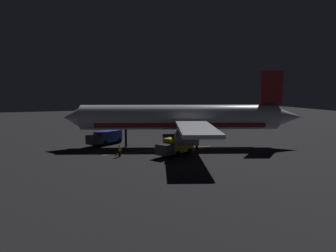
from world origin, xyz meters
The scene contains 9 objects.
ground_plane centered at (0.00, 0.00, -0.10)m, with size 180.00×180.00×0.20m, color #272729.
apron_guide_stripe centered at (-1.98, 4.00, 0.00)m, with size 0.24×18.10×0.01m, color gold.
airliner centered at (-0.18, -0.59, 4.69)m, with size 35.36×38.38×12.39m.
baggage_truck centered at (5.87, 11.24, 1.23)m, with size 5.46×6.49×2.33m.
catering_truck centered at (-6.34, 3.08, 1.29)m, with size 4.79×6.09×2.54m.
ground_crew_worker centered at (-4.74, 10.84, 0.89)m, with size 0.40×0.40×1.74m.
traffic_cone_near_left centered at (-5.94, 2.82, 0.25)m, with size 0.50×0.50×0.55m.
traffic_cone_near_right centered at (-3.70, 11.09, 0.25)m, with size 0.50×0.50×0.55m.
traffic_cone_under_wing centered at (0.61, 11.41, 0.25)m, with size 0.50×0.50×0.55m.
Camera 1 is at (-50.20, 19.42, 9.81)m, focal length 35.37 mm.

